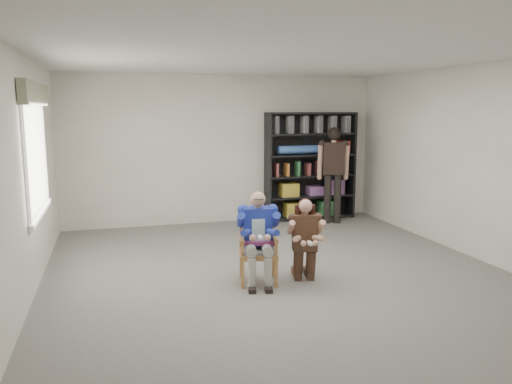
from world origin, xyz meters
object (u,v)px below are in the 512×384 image
object	(u,v)px
kneeling_woman	(305,240)
armchair	(258,248)
standing_man	(333,176)
seated_man	(258,237)
bookshelf	(310,166)

from	to	relation	value
kneeling_woman	armchair	bearing A→B (deg)	-179.59
kneeling_woman	standing_man	xyz separation A→B (m)	(1.73, 2.92, 0.37)
seated_man	kneeling_woman	bearing A→B (deg)	0.41
armchair	seated_man	size ratio (longest dim) A/B	0.77
kneeling_woman	bookshelf	world-z (taller)	bookshelf
armchair	bookshelf	distance (m)	3.93
seated_man	kneeling_woman	xyz separation A→B (m)	(0.58, -0.12, -0.05)
kneeling_woman	seated_man	bearing A→B (deg)	-179.59
seated_man	bookshelf	xyz separation A→B (m)	(2.05, 3.30, 0.47)
standing_man	bookshelf	bearing A→B (deg)	134.23
armchair	seated_man	bearing A→B (deg)	0.00
armchair	standing_man	size ratio (longest dim) A/B	0.49
bookshelf	standing_man	bearing A→B (deg)	-63.05
kneeling_woman	bookshelf	size ratio (longest dim) A/B	0.51
armchair	seated_man	world-z (taller)	seated_man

